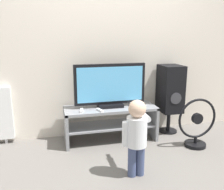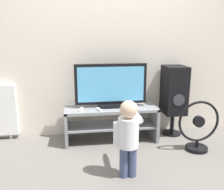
{
  "view_description": "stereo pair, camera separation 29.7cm",
  "coord_description": "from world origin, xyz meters",
  "views": [
    {
      "loc": [
        -0.7,
        -2.69,
        1.32
      ],
      "look_at": [
        0.0,
        0.13,
        0.61
      ],
      "focal_mm": 40.0,
      "sensor_mm": 36.0,
      "label": 1
    },
    {
      "loc": [
        -0.41,
        -2.75,
        1.32
      ],
      "look_at": [
        0.0,
        0.13,
        0.61
      ],
      "focal_mm": 40.0,
      "sensor_mm": 36.0,
      "label": 2
    }
  ],
  "objects": [
    {
      "name": "remote_secondary",
      "position": [
        -0.16,
        0.08,
        0.45
      ],
      "size": [
        0.07,
        0.13,
        0.03
      ],
      "color": "white",
      "rests_on": "tv_stand"
    },
    {
      "name": "speaker_tower",
      "position": [
        0.84,
        0.28,
        0.59
      ],
      "size": [
        0.27,
        0.34,
        0.92
      ],
      "color": "black",
      "rests_on": "ground_plane"
    },
    {
      "name": "floor_fan",
      "position": [
        0.95,
        -0.23,
        0.26
      ],
      "size": [
        0.49,
        0.25,
        0.6
      ],
      "color": "black",
      "rests_on": "ground_plane"
    },
    {
      "name": "wall_back",
      "position": [
        0.0,
        0.5,
        1.3
      ],
      "size": [
        10.0,
        0.06,
        2.6
      ],
      "color": "silver",
      "rests_on": "ground_plane"
    },
    {
      "name": "ground_plane",
      "position": [
        0.0,
        0.0,
        0.0
      ],
      "size": [
        16.0,
        16.0,
        0.0
      ],
      "primitive_type": "plane",
      "color": "slate"
    },
    {
      "name": "television",
      "position": [
        0.0,
        0.23,
        0.7
      ],
      "size": [
        0.89,
        0.2,
        0.54
      ],
      "color": "black",
      "rests_on": "tv_stand"
    },
    {
      "name": "game_console",
      "position": [
        0.28,
        0.16,
        0.46
      ],
      "size": [
        0.05,
        0.18,
        0.04
      ],
      "color": "white",
      "rests_on": "tv_stand"
    },
    {
      "name": "tv_stand",
      "position": [
        0.0,
        0.21,
        0.29
      ],
      "size": [
        1.15,
        0.42,
        0.44
      ],
      "color": "gray",
      "rests_on": "ground_plane"
    },
    {
      "name": "child",
      "position": [
        0.04,
        -0.65,
        0.44
      ],
      "size": [
        0.28,
        0.44,
        0.75
      ],
      "color": "#3F4C72",
      "rests_on": "ground_plane"
    },
    {
      "name": "remote_primary",
      "position": [
        -0.37,
        0.12,
        0.45
      ],
      "size": [
        0.06,
        0.13,
        0.03
      ],
      "color": "white",
      "rests_on": "tv_stand"
    }
  ]
}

